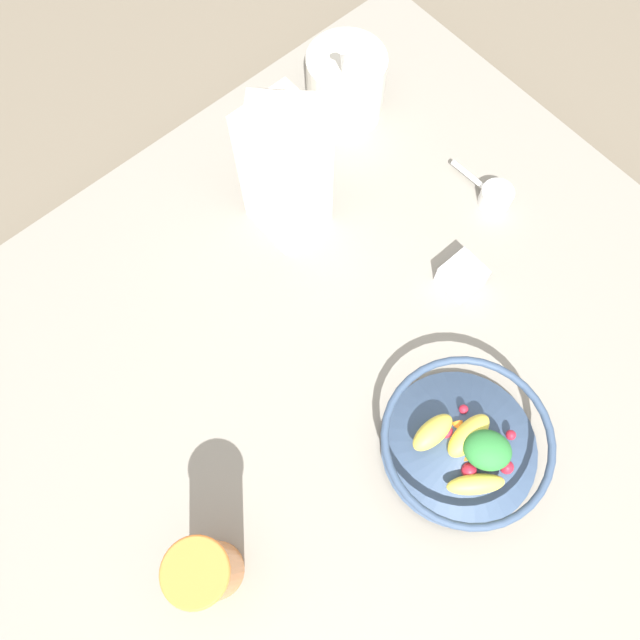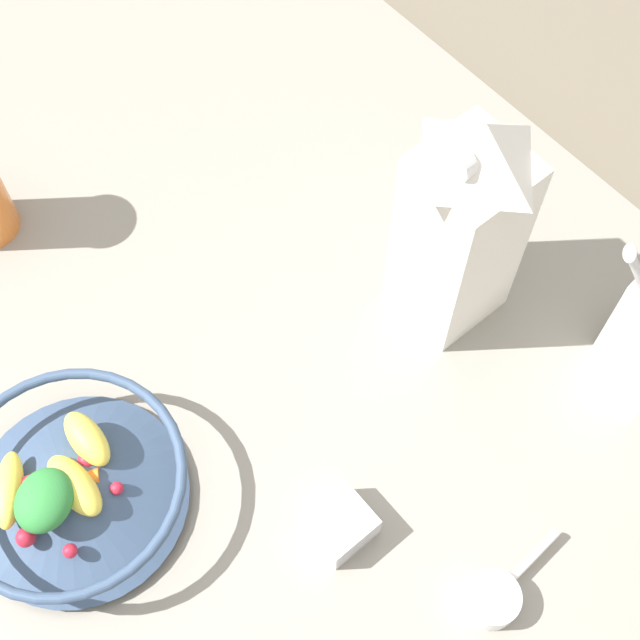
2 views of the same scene
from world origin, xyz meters
The scene contains 6 objects.
ground_plane centered at (0.00, 0.00, 0.00)m, with size 6.00×6.00×0.00m, color #665B4C.
countertop centered at (0.00, 0.00, 0.02)m, with size 1.16×1.16×0.03m.
fruit_bowl centered at (0.07, -0.08, 0.08)m, with size 0.21×0.21×0.08m.
milk_carton centered at (0.13, 0.33, 0.17)m, with size 0.09×0.09×0.27m.
spice_jar centered at (0.25, 0.09, 0.05)m, with size 0.05×0.05×0.04m.
measuring_scoop centered at (0.38, 0.15, 0.05)m, with size 0.05×0.11×0.03m.
Camera 2 is at (0.41, -0.07, 0.85)m, focal length 50.00 mm.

